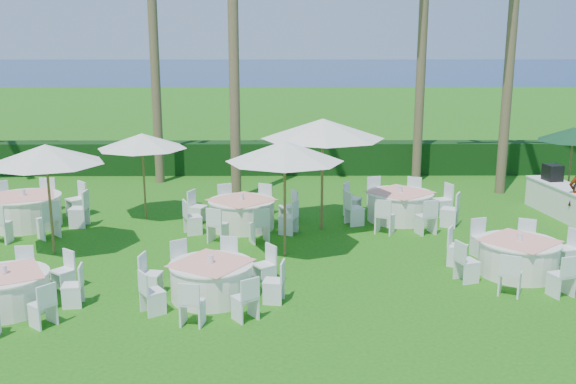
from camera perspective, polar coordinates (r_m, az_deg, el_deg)
name	(u,v)px	position (r m, az deg, el deg)	size (l,w,h in m)	color
ground	(227,293)	(13.02, -5.48, -8.96)	(120.00, 120.00, 0.00)	#1C5E10
hedge	(253,158)	(24.42, -3.09, 3.05)	(34.00, 1.00, 1.20)	black
ocean	(277,70)	(114.12, -1.00, 10.76)	(260.00, 260.00, 0.00)	#072049
banquet_table_a	(6,290)	(13.22, -23.76, -8.01)	(2.79, 2.79, 0.86)	white
banquet_table_b	(212,279)	(12.71, -6.81, -7.73)	(2.88, 2.88, 0.88)	white
banquet_table_c	(518,256)	(14.72, 19.80, -5.42)	(2.96, 2.96, 0.91)	white
banquet_table_d	(25,210)	(18.78, -22.37, -1.50)	(3.43, 3.43, 1.03)	white
banquet_table_e	(242,213)	(17.25, -4.13, -1.89)	(3.05, 3.05, 0.95)	white
banquet_table_f	(400,205)	(18.24, 9.89, -1.18)	(3.19, 3.19, 0.98)	white
umbrella_a	(46,154)	(15.71, -20.73, 3.15)	(2.66, 2.66, 2.62)	brown
umbrella_b	(285,151)	(14.56, -0.29, 3.66)	(2.72, 2.72, 2.72)	brown
umbrella_c	(142,141)	(18.26, -12.85, 4.44)	(2.49, 2.49, 2.43)	brown
umbrella_d	(323,129)	(16.69, 3.11, 5.65)	(3.22, 3.22, 2.97)	brown
umbrella_green	(573,134)	(21.17, 24.03, 4.71)	(2.13, 2.13, 2.40)	brown
buffet_table	(572,203)	(19.71, 23.89, -0.90)	(1.32, 3.93, 1.37)	white
palm_b	(153,26)	(22.90, -11.91, 14.28)	(4.29, 4.34, 9.93)	brown
palm_d	(423,34)	(23.01, 11.88, 13.61)	(4.40, 4.02, 9.41)	brown
palm_e	(511,46)	(21.93, 19.19, 12.18)	(4.41, 4.05, 8.65)	brown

